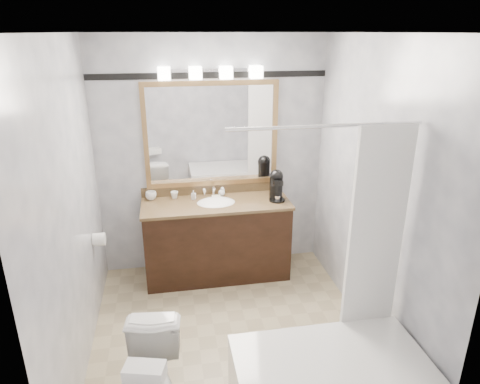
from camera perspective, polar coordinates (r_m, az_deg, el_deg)
The scene contains 14 objects.
room at distance 3.35m, azimuth -1.19°, elevation -1.45°, with size 2.42×2.62×2.52m.
vanity at distance 4.60m, azimuth -3.12°, elevation -6.08°, with size 1.53×0.58×0.97m.
mirror at distance 4.49m, azimuth -3.81°, elevation 7.61°, with size 1.40×0.04×1.10m.
vanity_light_bar at distance 4.33m, azimuth -3.93°, elevation 15.63°, with size 1.02×0.14×0.12m.
accent_stripe at distance 4.40m, azimuth -4.02°, elevation 15.27°, with size 2.40×0.01×0.06m, color black.
bathtub at distance 3.27m, azimuth 12.12°, elevation -22.82°, with size 1.30×0.75×1.96m.
tp_roll at distance 4.20m, azimuth -18.28°, elevation -6.01°, with size 0.12×0.12×0.11m, color white.
tissue_box at distance 2.65m, azimuth -12.59°, elevation -22.42°, with size 0.23×0.12×0.09m, color white.
coffee_maker at distance 4.47m, azimuth 4.86°, elevation 1.04°, with size 0.17×0.21×0.32m.
cup_left at distance 4.57m, azimuth -11.78°, elevation -0.48°, with size 0.11×0.11×0.09m, color white.
cup_right at distance 4.57m, azimuth -8.74°, elevation -0.39°, with size 0.08×0.08×0.07m, color white.
soap_bottle_a at distance 4.52m, azimuth -6.21°, elevation -0.37°, with size 0.04×0.04×0.10m, color white.
soap_bottle_b at distance 4.59m, azimuth -2.47°, elevation 0.07°, with size 0.07×0.07×0.09m, color white.
soap_bar at distance 4.54m, azimuth -3.21°, elevation -0.64°, with size 0.09×0.06×0.03m, color beige.
Camera 1 is at (-0.48, -3.06, 2.51)m, focal length 32.00 mm.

